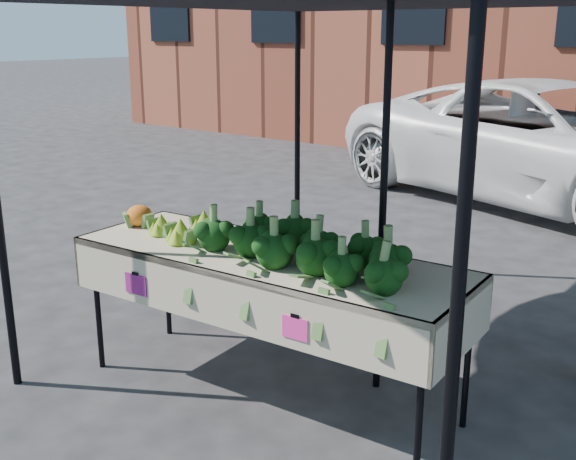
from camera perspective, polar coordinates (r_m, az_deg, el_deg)
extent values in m
plane|color=#242426|center=(4.44, -0.88, -12.91)|extent=(90.00, 90.00, 0.00)
cube|color=beige|center=(4.20, -1.70, -7.82)|extent=(2.45, 0.97, 0.90)
cube|color=#F22D8C|center=(4.29, -12.08, -4.09)|extent=(0.17, 0.01, 0.12)
cube|color=#F82F95|center=(3.55, -0.13, -8.08)|extent=(0.17, 0.01, 0.12)
ellipsoid|color=black|center=(3.86, 1.60, -0.87)|extent=(1.37, 0.57, 0.25)
ellipsoid|color=#96A627|center=(4.44, -8.48, 0.83)|extent=(0.43, 0.47, 0.20)
ellipsoid|color=orange|center=(4.71, -12.02, 1.38)|extent=(0.20, 0.20, 0.18)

